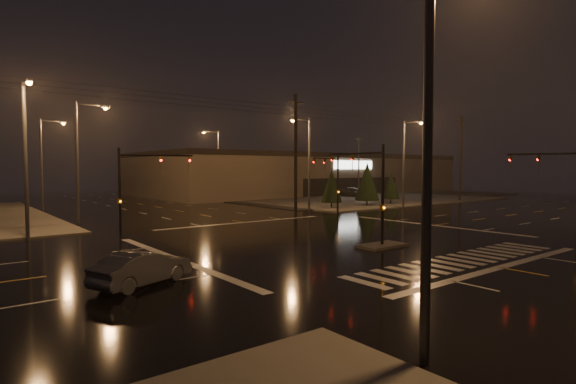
# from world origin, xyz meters

# --- Properties ---
(ground) EXTENTS (140.00, 140.00, 0.00)m
(ground) POSITION_xyz_m (0.00, 0.00, 0.00)
(ground) COLOR black
(ground) RESTS_ON ground
(sidewalk_ne) EXTENTS (36.00, 36.00, 0.12)m
(sidewalk_ne) POSITION_xyz_m (30.00, 30.00, 0.06)
(sidewalk_ne) COLOR #4C4944
(sidewalk_ne) RESTS_ON ground
(median_island) EXTENTS (3.00, 1.60, 0.15)m
(median_island) POSITION_xyz_m (0.00, -4.00, 0.07)
(median_island) COLOR #4C4944
(median_island) RESTS_ON ground
(crosswalk) EXTENTS (15.00, 2.60, 0.01)m
(crosswalk) POSITION_xyz_m (0.00, -9.00, 0.01)
(crosswalk) COLOR beige
(crosswalk) RESTS_ON ground
(stop_bar_near) EXTENTS (16.00, 0.50, 0.01)m
(stop_bar_near) POSITION_xyz_m (0.00, -11.00, 0.01)
(stop_bar_near) COLOR beige
(stop_bar_near) RESTS_ON ground
(stop_bar_far) EXTENTS (16.00, 0.50, 0.01)m
(stop_bar_far) POSITION_xyz_m (0.00, 11.00, 0.01)
(stop_bar_far) COLOR beige
(stop_bar_far) RESTS_ON ground
(parking_lot) EXTENTS (50.00, 24.00, 0.08)m
(parking_lot) POSITION_xyz_m (35.00, 28.00, 0.04)
(parking_lot) COLOR black
(parking_lot) RESTS_ON ground
(retail_building) EXTENTS (60.20, 28.30, 7.20)m
(retail_building) POSITION_xyz_m (35.00, 45.99, 3.84)
(retail_building) COLOR brown
(retail_building) RESTS_ON ground
(signal_mast_median) EXTENTS (0.25, 4.59, 6.00)m
(signal_mast_median) POSITION_xyz_m (0.00, -3.07, 3.75)
(signal_mast_median) COLOR black
(signal_mast_median) RESTS_ON ground
(signal_mast_ne) EXTENTS (4.84, 1.86, 6.00)m
(signal_mast_ne) POSITION_xyz_m (9.50, 10.14, 3.79)
(signal_mast_ne) COLOR black
(signal_mast_ne) RESTS_ON ground
(signal_mast_nw) EXTENTS (4.84, 1.86, 6.00)m
(signal_mast_nw) POSITION_xyz_m (-9.50, 10.14, 3.79)
(signal_mast_nw) COLOR black
(signal_mast_nw) RESTS_ON ground
(signal_mast_se) EXTENTS (1.55, 3.87, 6.00)m
(signal_mast_se) POSITION_xyz_m (10.23, -9.75, 3.71)
(signal_mast_se) COLOR black
(signal_mast_se) RESTS_ON ground
(streetlight_0) EXTENTS (2.77, 0.32, 10.00)m
(streetlight_0) POSITION_xyz_m (-11.18, -15.00, 5.80)
(streetlight_0) COLOR #38383A
(streetlight_0) RESTS_ON ground
(streetlight_1) EXTENTS (2.77, 0.32, 10.00)m
(streetlight_1) POSITION_xyz_m (-11.18, 18.00, 5.80)
(streetlight_1) COLOR #38383A
(streetlight_1) RESTS_ON ground
(streetlight_2) EXTENTS (2.77, 0.32, 10.00)m
(streetlight_2) POSITION_xyz_m (-11.18, 34.00, 5.80)
(streetlight_2) COLOR #38383A
(streetlight_2) RESTS_ON ground
(streetlight_3) EXTENTS (2.77, 0.32, 10.00)m
(streetlight_3) POSITION_xyz_m (11.18, 16.00, 5.80)
(streetlight_3) COLOR #38383A
(streetlight_3) RESTS_ON ground
(streetlight_4) EXTENTS (2.77, 0.32, 10.00)m
(streetlight_4) POSITION_xyz_m (11.18, 36.00, 5.80)
(streetlight_4) COLOR #38383A
(streetlight_4) RESTS_ON ground
(streetlight_5) EXTENTS (0.32, 2.77, 10.00)m
(streetlight_5) POSITION_xyz_m (-16.00, 11.18, 5.80)
(streetlight_5) COLOR #38383A
(streetlight_5) RESTS_ON ground
(streetlight_6) EXTENTS (0.32, 2.77, 10.00)m
(streetlight_6) POSITION_xyz_m (22.00, 11.18, 5.80)
(streetlight_6) COLOR #38383A
(streetlight_6) RESTS_ON ground
(utility_pole_1) EXTENTS (2.20, 0.32, 12.00)m
(utility_pole_1) POSITION_xyz_m (8.00, 14.00, 6.13)
(utility_pole_1) COLOR black
(utility_pole_1) RESTS_ON ground
(utility_pole_2) EXTENTS (2.20, 0.32, 12.00)m
(utility_pole_2) POSITION_xyz_m (38.00, 14.00, 6.13)
(utility_pole_2) COLOR black
(utility_pole_2) RESTS_ON ground
(conifer_0) EXTENTS (2.42, 2.42, 4.49)m
(conifer_0) POSITION_xyz_m (15.16, 16.31, 2.59)
(conifer_0) COLOR black
(conifer_0) RESTS_ON ground
(conifer_1) EXTENTS (2.97, 2.97, 5.33)m
(conifer_1) POSITION_xyz_m (20.91, 16.08, 3.02)
(conifer_1) COLOR black
(conifer_1) RESTS_ON ground
(conifer_2) EXTENTS (2.23, 2.23, 4.19)m
(conifer_2) POSITION_xyz_m (25.35, 16.06, 2.44)
(conifer_2) COLOR black
(conifer_2) RESTS_ON ground
(car_parked) EXTENTS (2.43, 5.13, 1.70)m
(car_parked) POSITION_xyz_m (31.48, 28.67, 0.85)
(car_parked) COLOR black
(car_parked) RESTS_ON ground
(car_crossing) EXTENTS (4.39, 2.90, 1.37)m
(car_crossing) POSITION_xyz_m (-14.18, -3.92, 0.68)
(car_crossing) COLOR slate
(car_crossing) RESTS_ON ground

